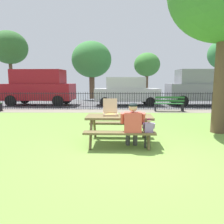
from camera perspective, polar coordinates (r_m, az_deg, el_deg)
The scene contains 15 objects.
ground at distance 6.89m, azimuth 5.81°, elevation -6.09°, with size 28.00×11.87×0.02m, color olive.
cobblestone_walkway at distance 12.02m, azimuth 3.71°, elevation 0.27°, with size 28.00×1.40×0.01m, color gray.
street_asphalt at distance 15.71m, azimuth 3.05°, elevation 2.23°, with size 28.00×6.06×0.01m, color #515154.
picnic_table_foreground at distance 5.78m, azimuth 2.02°, elevation -2.72°, with size 1.83×1.51×0.79m.
pizza_box_open at distance 5.88m, azimuth -0.46°, elevation 0.03°, with size 0.43×0.50×0.45m.
adult_at_table at distance 5.29m, azimuth 5.61°, elevation -3.16°, with size 0.61×0.60×1.19m.
child_at_table at distance 5.33m, azimuth 9.85°, elevation -4.90°, with size 0.31×0.30×0.81m.
iron_fence_streetside at distance 12.65m, azimuth 3.58°, elevation 3.11°, with size 23.42×0.03×1.03m.
park_bench_center at distance 12.19m, azimuth 15.25°, elevation 2.09°, with size 1.61×0.50×0.85m.
parked_car_far_left at distance 15.51m, azimuth -19.12°, elevation 6.54°, with size 4.79×2.27×2.46m.
parked_car_left at distance 14.61m, azimuth 3.86°, elevation 5.72°, with size 4.46×2.04×1.94m.
parked_car_center at distance 15.76m, azimuth 23.34°, elevation 6.34°, with size 4.70×2.07×2.46m.
far_tree_left at distance 22.58m, azimuth -26.14°, elevation 15.40°, with size 3.35×3.35×6.28m.
far_tree_midleft at distance 20.28m, azimuth -5.56°, elevation 13.93°, with size 3.70×3.70×5.33m.
far_tree_center at distance 20.33m, azimuth 9.49°, elevation 12.51°, with size 2.41×2.41×4.28m.
Camera 1 is at (-0.59, -4.71, 1.73)m, focal length 33.64 mm.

